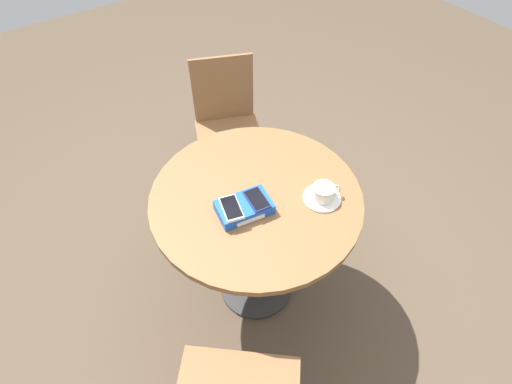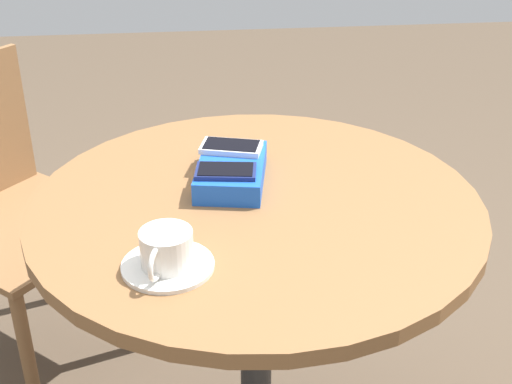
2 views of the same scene
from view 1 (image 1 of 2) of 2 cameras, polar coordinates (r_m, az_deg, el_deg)
The scene contains 8 objects.
ground_plane at distance 2.32m, azimuth 0.00°, elevation -13.32°, with size 8.00×8.00×0.00m, color brown.
round_table at distance 1.77m, azimuth 0.00°, elevation -3.36°, with size 0.90×0.90×0.78m.
phone_box at distance 1.60m, azimuth -1.71°, elevation -2.19°, with size 0.24×0.17×0.05m.
phone_white at distance 1.56m, azimuth -3.55°, elevation -2.30°, with size 0.10×0.14×0.01m.
phone_navy at distance 1.59m, azimuth 0.11°, elevation -1.05°, with size 0.09×0.13×0.01m.
saucer at distance 1.67m, azimuth 9.40°, elevation -0.85°, with size 0.16×0.16×0.01m, color silver.
coffee_cup at distance 1.65m, azimuth 9.64°, elevation -0.00°, with size 0.12×0.09×0.06m.
chair_far_side at distance 2.51m, azimuth -4.06°, elevation 9.08°, with size 0.51×0.51×0.87m.
Camera 1 is at (-0.63, -0.90, 2.04)m, focal length 28.00 mm.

